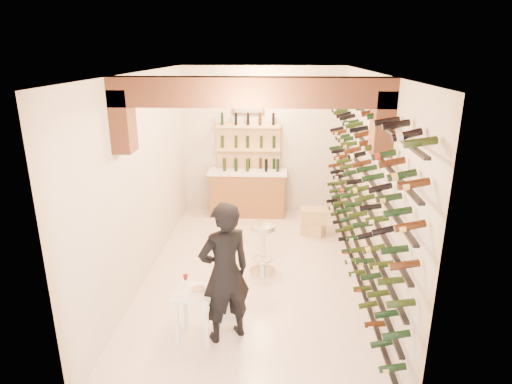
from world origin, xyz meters
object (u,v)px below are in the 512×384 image
Objects in this scene: wine_rack at (355,184)px; person at (225,273)px; tasting_table at (195,299)px; crate_lower at (313,229)px; chrome_barstool at (263,245)px; back_counter at (248,192)px; white_stool at (231,301)px.

wine_rack reaches higher than person.
crate_lower is (1.73, 3.33, -0.42)m from tasting_table.
wine_rack is at bearing -73.87° from crate_lower.
back_counter is at bearing 99.12° from chrome_barstool.
chrome_barstool is at bearing -120.75° from crate_lower.
chrome_barstool is at bearing -134.52° from person.
crate_lower is at bearing 66.45° from tasting_table.
chrome_barstool reaches higher than tasting_table.
tasting_table is at bearing -114.34° from chrome_barstool.
back_counter is 2.09× the size of tasting_table.
crate_lower is at bearing -143.45° from person.
wine_rack is at bearing 0.26° from chrome_barstool.
tasting_table reaches higher than crate_lower.
tasting_table is 1.97× the size of white_stool.
wine_rack is 1.76m from chrome_barstool.
tasting_table is 0.95× the size of chrome_barstool.
crate_lower is at bearing 64.39° from white_stool.
crate_lower is at bearing 59.25° from chrome_barstool.
person is 2.15× the size of chrome_barstool.
wine_rack reaches higher than chrome_barstool.
white_stool reaches higher than crate_lower.
white_stool is 0.95× the size of crate_lower.
back_counter is 0.93× the size of person.
tasting_table is 1.91m from chrome_barstool.
person reaches higher than white_stool.
person is at bearing -89.74° from back_counter.
wine_rack is 2.58m from person.
crate_lower is at bearing 106.13° from wine_rack.
person is at bearing -136.47° from wine_rack.
wine_rack is at bearing -55.34° from back_counter.
back_counter is 4.10× the size of white_stool.
person reaches higher than crate_lower.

